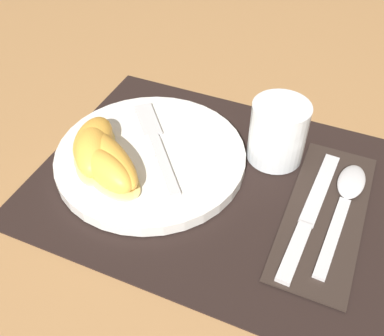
{
  "coord_description": "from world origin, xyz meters",
  "views": [
    {
      "loc": [
        0.13,
        -0.39,
        0.43
      ],
      "look_at": [
        -0.03,
        -0.01,
        0.02
      ],
      "focal_mm": 42.0,
      "sensor_mm": 36.0,
      "label": 1
    }
  ],
  "objects_px": {
    "knife": "(309,215)",
    "plate": "(149,159)",
    "citrus_wedge_3": "(108,171)",
    "juice_glass": "(277,135)",
    "citrus_wedge_0": "(94,142)",
    "citrus_wedge_1": "(93,152)",
    "spoon": "(347,195)",
    "citrus_wedge_2": "(110,160)",
    "fork": "(155,139)"
  },
  "relations": [
    {
      "from": "plate",
      "to": "knife",
      "type": "bearing_deg",
      "value": -2.59
    },
    {
      "from": "plate",
      "to": "citrus_wedge_2",
      "type": "height_order",
      "value": "citrus_wedge_2"
    },
    {
      "from": "plate",
      "to": "citrus_wedge_1",
      "type": "height_order",
      "value": "citrus_wedge_1"
    },
    {
      "from": "plate",
      "to": "spoon",
      "type": "bearing_deg",
      "value": 8.66
    },
    {
      "from": "knife",
      "to": "fork",
      "type": "bearing_deg",
      "value": 170.32
    },
    {
      "from": "citrus_wedge_3",
      "to": "spoon",
      "type": "bearing_deg",
      "value": 20.28
    },
    {
      "from": "citrus_wedge_0",
      "to": "citrus_wedge_2",
      "type": "xyz_separation_m",
      "value": [
        0.04,
        -0.02,
        0.0
      ]
    },
    {
      "from": "knife",
      "to": "fork",
      "type": "relative_size",
      "value": 1.37
    },
    {
      "from": "citrus_wedge_1",
      "to": "knife",
      "type": "bearing_deg",
      "value": 6.51
    },
    {
      "from": "plate",
      "to": "juice_glass",
      "type": "distance_m",
      "value": 0.18
    },
    {
      "from": "fork",
      "to": "citrus_wedge_3",
      "type": "height_order",
      "value": "citrus_wedge_3"
    },
    {
      "from": "citrus_wedge_0",
      "to": "citrus_wedge_2",
      "type": "distance_m",
      "value": 0.04
    },
    {
      "from": "knife",
      "to": "citrus_wedge_3",
      "type": "height_order",
      "value": "citrus_wedge_3"
    },
    {
      "from": "citrus_wedge_3",
      "to": "juice_glass",
      "type": "bearing_deg",
      "value": 39.96
    },
    {
      "from": "citrus_wedge_2",
      "to": "citrus_wedge_0",
      "type": "bearing_deg",
      "value": 150.56
    },
    {
      "from": "citrus_wedge_2",
      "to": "plate",
      "type": "bearing_deg",
      "value": 53.82
    },
    {
      "from": "citrus_wedge_3",
      "to": "citrus_wedge_0",
      "type": "bearing_deg",
      "value": 138.7
    },
    {
      "from": "fork",
      "to": "citrus_wedge_1",
      "type": "distance_m",
      "value": 0.09
    },
    {
      "from": "juice_glass",
      "to": "spoon",
      "type": "bearing_deg",
      "value": -22.07
    },
    {
      "from": "juice_glass",
      "to": "citrus_wedge_1",
      "type": "relative_size",
      "value": 0.8
    },
    {
      "from": "knife",
      "to": "citrus_wedge_2",
      "type": "bearing_deg",
      "value": -172.33
    },
    {
      "from": "knife",
      "to": "citrus_wedge_1",
      "type": "distance_m",
      "value": 0.28
    },
    {
      "from": "plate",
      "to": "fork",
      "type": "height_order",
      "value": "fork"
    },
    {
      "from": "citrus_wedge_3",
      "to": "citrus_wedge_1",
      "type": "bearing_deg",
      "value": 147.87
    },
    {
      "from": "plate",
      "to": "citrus_wedge_3",
      "type": "xyz_separation_m",
      "value": [
        -0.02,
        -0.06,
        0.03
      ]
    },
    {
      "from": "juice_glass",
      "to": "spoon",
      "type": "distance_m",
      "value": 0.12
    },
    {
      "from": "citrus_wedge_0",
      "to": "citrus_wedge_3",
      "type": "relative_size",
      "value": 1.01
    },
    {
      "from": "juice_glass",
      "to": "citrus_wedge_3",
      "type": "relative_size",
      "value": 0.82
    },
    {
      "from": "fork",
      "to": "juice_glass",
      "type": "bearing_deg",
      "value": 18.63
    },
    {
      "from": "fork",
      "to": "citrus_wedge_0",
      "type": "xyz_separation_m",
      "value": [
        -0.06,
        -0.05,
        0.01
      ]
    },
    {
      "from": "plate",
      "to": "juice_glass",
      "type": "relative_size",
      "value": 3.02
    },
    {
      "from": "citrus_wedge_0",
      "to": "citrus_wedge_3",
      "type": "bearing_deg",
      "value": -41.3
    },
    {
      "from": "plate",
      "to": "fork",
      "type": "xyz_separation_m",
      "value": [
        -0.01,
        0.03,
        0.01
      ]
    },
    {
      "from": "citrus_wedge_0",
      "to": "citrus_wedge_1",
      "type": "xyz_separation_m",
      "value": [
        0.01,
        -0.02,
        0.0
      ]
    },
    {
      "from": "juice_glass",
      "to": "plate",
      "type": "bearing_deg",
      "value": -151.62
    },
    {
      "from": "spoon",
      "to": "citrus_wedge_3",
      "type": "distance_m",
      "value": 0.3
    },
    {
      "from": "citrus_wedge_3",
      "to": "knife",
      "type": "bearing_deg",
      "value": 12.53
    },
    {
      "from": "citrus_wedge_1",
      "to": "citrus_wedge_2",
      "type": "bearing_deg",
      "value": -4.86
    },
    {
      "from": "citrus_wedge_1",
      "to": "citrus_wedge_3",
      "type": "xyz_separation_m",
      "value": [
        0.04,
        -0.02,
        -0.0
      ]
    },
    {
      "from": "knife",
      "to": "spoon",
      "type": "xyz_separation_m",
      "value": [
        0.04,
        0.05,
        0.0
      ]
    },
    {
      "from": "plate",
      "to": "citrus_wedge_3",
      "type": "height_order",
      "value": "citrus_wedge_3"
    },
    {
      "from": "knife",
      "to": "citrus_wedge_3",
      "type": "distance_m",
      "value": 0.25
    },
    {
      "from": "knife",
      "to": "citrus_wedge_2",
      "type": "relative_size",
      "value": 1.61
    },
    {
      "from": "knife",
      "to": "citrus_wedge_1",
      "type": "relative_size",
      "value": 2.04
    },
    {
      "from": "knife",
      "to": "fork",
      "type": "height_order",
      "value": "fork"
    },
    {
      "from": "juice_glass",
      "to": "fork",
      "type": "height_order",
      "value": "juice_glass"
    },
    {
      "from": "knife",
      "to": "plate",
      "type": "bearing_deg",
      "value": 177.41
    },
    {
      "from": "knife",
      "to": "citrus_wedge_0",
      "type": "relative_size",
      "value": 2.09
    },
    {
      "from": "knife",
      "to": "spoon",
      "type": "height_order",
      "value": "spoon"
    },
    {
      "from": "knife",
      "to": "citrus_wedge_1",
      "type": "height_order",
      "value": "citrus_wedge_1"
    }
  ]
}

